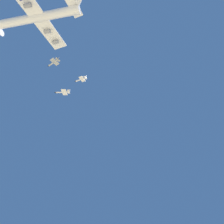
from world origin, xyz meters
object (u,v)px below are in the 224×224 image
at_px(carrier_jet, 38,17).
at_px(chase_jet_right_wing, 63,92).
at_px(chase_jet_trailing, 54,62).
at_px(chase_jet_lead, 81,79).

distance_m(carrier_jet, chase_jet_right_wing, 63.98).
distance_m(carrier_jet, chase_jet_trailing, 42.15).
height_order(chase_jet_lead, chase_jet_right_wing, chase_jet_lead).
relative_size(chase_jet_right_wing, chase_jet_trailing, 0.87).
relative_size(chase_jet_lead, chase_jet_trailing, 0.98).
height_order(carrier_jet, chase_jet_lead, chase_jet_lead).
bearing_deg(chase_jet_trailing, chase_jet_lead, -91.19).
xyz_separation_m(carrier_jet, chase_jet_lead, (36.55, -65.17, 11.45)).
bearing_deg(chase_jet_right_wing, chase_jet_lead, -133.59).
distance_m(chase_jet_lead, chase_jet_right_wing, 35.10).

